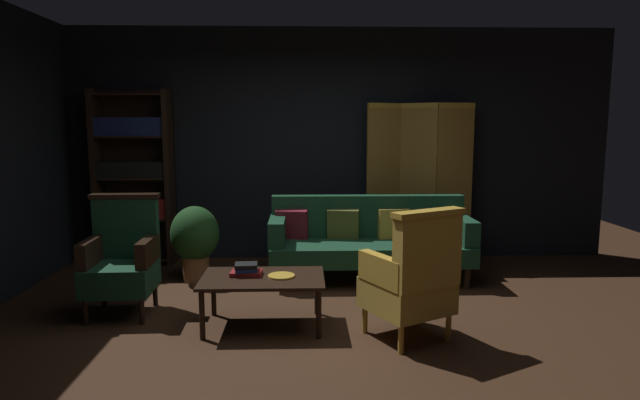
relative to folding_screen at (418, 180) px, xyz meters
The scene contains 13 objects.
ground_plane 2.69m from the folding_screen, 119.17° to the right, with size 10.00×10.00×0.00m, color #331E11.
back_wall 1.32m from the folding_screen, 167.87° to the left, with size 7.20×0.10×2.80m, color black.
folding_screen is the anchor object (origin of this frame).
bookshelf 3.37m from the folding_screen, behind, with size 0.90×0.32×2.05m.
velvet_couch 1.13m from the folding_screen, 132.52° to the right, with size 2.12×0.78×0.88m.
coffee_table 2.78m from the folding_screen, 129.08° to the right, with size 1.00×0.64×0.42m.
armchair_gilt_accent 2.53m from the folding_screen, 102.69° to the right, with size 0.78×0.78×1.04m.
armchair_wing_left 3.47m from the folding_screen, 149.60° to the right, with size 0.60×0.59×1.04m.
potted_plant 2.69m from the folding_screen, 163.00° to the right, with size 0.51×0.51×0.80m.
book_red_leather 2.82m from the folding_screen, 131.93° to the right, with size 0.25×0.16×0.04m, color maroon.
book_navy_cloth 2.82m from the folding_screen, 131.93° to the right, with size 0.18×0.17×0.03m, color navy.
book_black_cloth 2.81m from the folding_screen, 131.93° to the right, with size 0.18×0.15×0.04m, color black.
brass_tray 2.68m from the folding_screen, 126.43° to the right, with size 0.22×0.22×0.02m, color gold.
Camera 1 is at (-0.15, -4.21, 1.66)m, focal length 30.37 mm.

